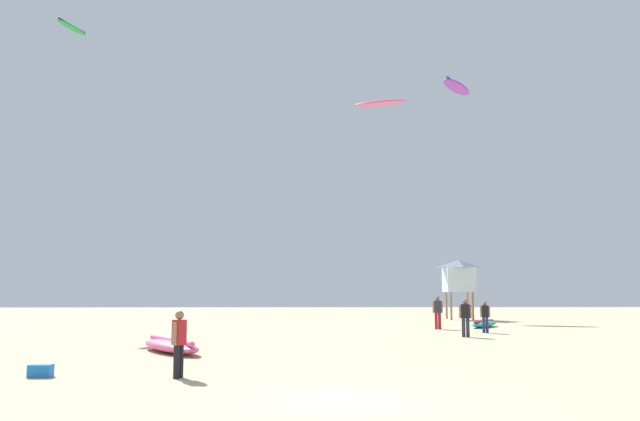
% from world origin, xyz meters
% --- Properties ---
extents(ground_plane, '(120.00, 120.00, 0.00)m').
position_xyz_m(ground_plane, '(0.00, 0.00, 0.00)').
color(ground_plane, '#C6B28C').
extents(person_foreground, '(0.38, 0.53, 1.68)m').
position_xyz_m(person_foreground, '(-3.94, 3.40, 0.98)').
color(person_foreground, black).
rests_on(person_foreground, ground).
extents(person_midground, '(0.58, 0.40, 1.78)m').
position_xyz_m(person_midground, '(6.39, 22.33, 1.04)').
color(person_midground, '#B21E23').
rests_on(person_midground, ground).
extents(person_left, '(0.57, 0.39, 1.73)m').
position_xyz_m(person_left, '(6.55, 16.73, 1.01)').
color(person_left, '#2D2D33').
rests_on(person_left, ground).
extents(person_right, '(0.52, 0.35, 1.57)m').
position_xyz_m(person_right, '(8.18, 19.44, 0.91)').
color(person_right, navy).
rests_on(person_right, ground).
extents(kite_grounded_near, '(3.24, 4.21, 0.52)m').
position_xyz_m(kite_grounded_near, '(-5.43, 9.85, 0.24)').
color(kite_grounded_near, '#E5598C').
rests_on(kite_grounded_near, ground).
extents(kite_grounded_mid, '(2.58, 3.28, 0.40)m').
position_xyz_m(kite_grounded_mid, '(9.29, 23.87, 0.19)').
color(kite_grounded_mid, '#19B29E').
rests_on(kite_grounded_mid, ground).
extents(lifeguard_tower, '(2.30, 2.30, 4.15)m').
position_xyz_m(lifeguard_tower, '(9.99, 32.73, 3.05)').
color(lifeguard_tower, '#8C704C').
rests_on(lifeguard_tower, ground).
extents(cooler_box, '(0.56, 0.36, 0.32)m').
position_xyz_m(cooler_box, '(-7.47, 3.66, 0.16)').
color(cooler_box, blue).
rests_on(cooler_box, ground).
extents(kite_aloft_0, '(1.68, 2.89, 0.48)m').
position_xyz_m(kite_aloft_0, '(-15.98, 28.01, 19.02)').
color(kite_aloft_0, green).
extents(kite_aloft_1, '(4.48, 2.71, 0.53)m').
position_xyz_m(kite_aloft_1, '(5.29, 38.70, 17.12)').
color(kite_aloft_1, '#E5598C').
extents(kite_aloft_4, '(2.78, 3.62, 0.45)m').
position_xyz_m(kite_aloft_4, '(8.30, 24.79, 14.19)').
color(kite_aloft_4, purple).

